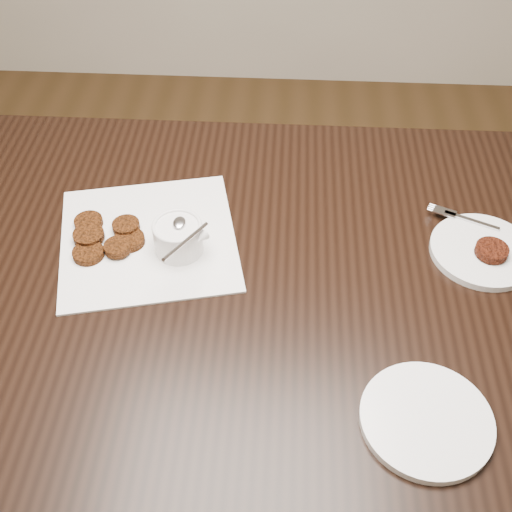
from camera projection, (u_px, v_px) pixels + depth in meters
The scene contains 7 objects.
floor at pixel (240, 470), 1.70m from camera, with size 4.00×4.00×0.00m, color #50361B.
table at pixel (247, 386), 1.45m from camera, with size 1.51×0.97×0.75m, color black.
napkin at pixel (148, 239), 1.24m from camera, with size 0.33×0.33×0.00m, color white.
sauce_ramekin at pixel (177, 225), 1.17m from camera, with size 0.12×0.12×0.13m, color white, non-canonical shape.
patty_cluster at pixel (106, 237), 1.22m from camera, with size 0.19×0.19×0.02m, color #5C270C, non-canonical shape.
plate_with_patty at pixel (483, 248), 1.20m from camera, with size 0.20×0.20×0.03m, color white, non-canonical shape.
plate_empty at pixel (426, 420), 0.96m from camera, with size 0.20×0.20×0.01m, color white.
Camera 1 is at (0.09, -0.77, 1.62)m, focal length 44.82 mm.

